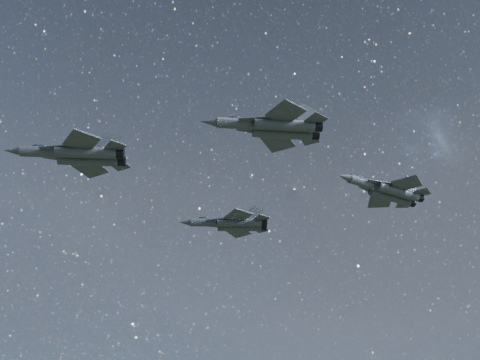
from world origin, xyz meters
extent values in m
cylinder|color=#2F343B|center=(-26.08, -6.85, 155.99)|extent=(7.37, 1.91, 1.54)
cone|color=#2F343B|center=(-30.81, -6.60, 155.99)|extent=(2.44, 1.50, 1.38)
ellipsoid|color=#1A282F|center=(-27.26, -6.79, 156.73)|extent=(2.40, 1.16, 0.76)
cube|color=#2F343B|center=(-20.95, -7.11, 155.94)|extent=(8.16, 1.90, 1.28)
cylinder|color=#2F343B|center=(-20.61, -8.12, 155.50)|extent=(8.36, 1.96, 1.54)
cylinder|color=#2F343B|center=(-20.51, -6.15, 155.50)|extent=(8.36, 1.96, 1.54)
cylinder|color=black|center=(-16.08, -8.35, 155.50)|extent=(1.35, 1.49, 1.42)
cylinder|color=black|center=(-15.97, -6.38, 155.50)|extent=(1.35, 1.49, 1.42)
cube|color=#2F343B|center=(-24.37, -8.27, 155.87)|extent=(5.24, 2.29, 0.12)
cube|color=#2F343B|center=(-24.23, -5.61, 155.87)|extent=(5.23, 1.79, 0.12)
cube|color=#2F343B|center=(-20.93, -10.47, 155.70)|extent=(5.34, 5.53, 0.20)
cube|color=#2F343B|center=(-20.58, -3.77, 155.70)|extent=(5.50, 5.63, 0.20)
cube|color=#2F343B|center=(-16.54, -9.61, 155.70)|extent=(3.14, 3.23, 0.15)
cube|color=#2F343B|center=(-16.30, -5.08, 155.70)|extent=(3.25, 3.30, 0.15)
cube|color=#2F343B|center=(-17.76, -8.51, 157.37)|extent=(3.42, 0.61, 3.51)
cube|color=#2F343B|center=(-17.64, -6.05, 157.37)|extent=(3.43, 0.48, 3.51)
cylinder|color=#2F343B|center=(-2.14, 12.24, 156.07)|extent=(6.76, 2.13, 1.40)
cone|color=#2F343B|center=(-6.42, 12.72, 156.07)|extent=(2.28, 1.49, 1.26)
ellipsoid|color=#1A282F|center=(-3.21, 12.36, 156.74)|extent=(2.23, 1.17, 0.69)
cube|color=#2F343B|center=(2.50, 11.72, 156.02)|extent=(7.46, 2.15, 1.17)
cylinder|color=#2F343B|center=(2.76, 10.79, 155.62)|extent=(7.65, 2.23, 1.40)
cylinder|color=#2F343B|center=(2.95, 12.57, 155.62)|extent=(7.65, 2.23, 1.40)
cylinder|color=black|center=(6.86, 10.33, 155.62)|extent=(1.30, 1.41, 1.29)
cylinder|color=black|center=(7.06, 12.12, 155.62)|extent=(1.30, 1.41, 1.29)
cube|color=#2F343B|center=(-0.67, 10.85, 155.96)|extent=(4.75, 2.33, 0.11)
cube|color=#2F343B|center=(-0.40, 13.26, 155.96)|extent=(4.73, 1.36, 0.11)
cube|color=#2F343B|center=(2.34, 8.67, 155.80)|extent=(4.74, 4.96, 0.18)
cube|color=#2F343B|center=(3.01, 14.73, 155.80)|extent=(5.07, 5.14, 0.18)
cube|color=#2F343B|center=(6.37, 9.21, 155.80)|extent=(2.79, 2.88, 0.13)
cube|color=#2F343B|center=(6.83, 13.31, 155.80)|extent=(2.99, 3.03, 0.13)
cube|color=#2F343B|center=(5.32, 10.28, 157.33)|extent=(3.09, 0.74, 3.19)
cube|color=#2F343B|center=(5.57, 12.51, 157.33)|extent=(3.13, 0.49, 3.19)
cylinder|color=#2F343B|center=(-0.28, -19.84, 153.35)|extent=(6.46, 1.48, 1.36)
cone|color=#2F343B|center=(-4.45, -19.76, 153.35)|extent=(2.11, 1.26, 1.22)
ellipsoid|color=#1A282F|center=(-1.32, -19.82, 154.01)|extent=(2.09, 0.95, 0.67)
cube|color=#2F343B|center=(4.24, -19.93, 153.31)|extent=(7.15, 1.44, 1.13)
cylinder|color=#2F343B|center=(4.57, -20.81, 152.92)|extent=(7.32, 1.50, 1.36)
cylinder|color=#2F343B|center=(4.60, -19.07, 152.92)|extent=(7.32, 1.50, 1.36)
cylinder|color=black|center=(8.57, -20.89, 152.92)|extent=(1.15, 1.27, 1.25)
cylinder|color=black|center=(8.60, -19.15, 152.92)|extent=(1.15, 1.27, 1.25)
cube|color=#2F343B|center=(1.26, -21.05, 153.25)|extent=(4.62, 1.88, 0.10)
cube|color=#2F343B|center=(1.31, -18.70, 153.25)|extent=(4.62, 1.72, 0.10)
cube|color=#2F343B|center=(4.35, -22.89, 153.09)|extent=(4.75, 4.90, 0.17)
cube|color=#2F343B|center=(4.47, -16.98, 153.09)|extent=(4.81, 4.93, 0.17)
cube|color=#2F343B|center=(8.20, -22.01, 153.09)|extent=(2.80, 2.87, 0.13)
cube|color=#2F343B|center=(8.28, -18.01, 153.09)|extent=(2.83, 2.89, 0.13)
cube|color=#2F343B|center=(7.08, -21.07, 154.57)|extent=(3.02, 0.44, 3.09)
cube|color=#2F343B|center=(7.13, -18.90, 154.57)|extent=(3.02, 0.40, 3.09)
cylinder|color=#2F343B|center=(21.58, -1.25, 157.44)|extent=(7.01, 3.85, 1.46)
cone|color=#2F343B|center=(17.37, -2.86, 157.44)|extent=(2.57, 2.03, 1.31)
ellipsoid|color=#1A282F|center=(20.53, -1.65, 158.15)|extent=(2.44, 1.72, 0.72)
cube|color=#2F343B|center=(26.14, 0.49, 157.40)|extent=(7.69, 4.06, 1.22)
cylinder|color=#2F343B|center=(26.83, -0.25, 156.97)|extent=(7.89, 4.18, 1.46)
cylinder|color=#2F343B|center=(26.16, 1.50, 156.97)|extent=(7.89, 4.18, 1.46)
cylinder|color=black|center=(30.86, 1.29, 156.97)|extent=(1.62, 1.70, 1.35)
cylinder|color=black|center=(30.19, 3.04, 156.97)|extent=(1.62, 1.70, 1.35)
cube|color=#2F343B|center=(23.61, -1.83, 157.33)|extent=(4.99, 1.86, 0.11)
cube|color=#2F343B|center=(22.71, 0.53, 157.33)|extent=(4.69, 3.46, 0.11)
cube|color=#2F343B|center=(27.45, -2.43, 157.16)|extent=(5.37, 5.28, 0.19)
cube|color=#2F343B|center=(25.18, 3.54, 157.16)|extent=(4.28, 4.65, 0.19)
cube|color=#2F343B|center=(30.94, 0.01, 157.16)|extent=(3.18, 3.15, 0.14)
cube|color=#2F343B|center=(29.40, 4.05, 157.16)|extent=(2.50, 2.66, 0.14)
cube|color=#2F343B|center=(29.45, 0.50, 158.76)|extent=(3.18, 1.06, 3.34)
cube|color=#2F343B|center=(28.61, 2.69, 158.76)|extent=(3.01, 1.55, 3.34)
camera|label=1|loc=(-6.92, -73.86, 112.45)|focal=42.00mm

